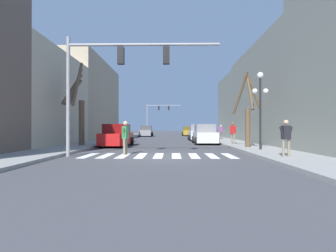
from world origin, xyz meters
The scene contains 20 objects.
ground_plane centered at (0.00, 0.00, 0.00)m, with size 240.00×240.00×0.00m, color #424247.
sidewalk_left centered at (-6.18, 0.00, 0.07)m, with size 2.92×90.00×0.15m.
sidewalk_right centered at (6.18, 0.00, 0.07)m, with size 2.92×90.00×0.15m.
building_row_left centered at (-10.64, 10.14, 5.02)m, with size 6.00×33.66×12.50m.
building_row_right centered at (10.64, 8.96, 4.90)m, with size 6.00×32.73×12.15m.
crosswalk_stripes centered at (0.00, 0.46, 0.00)m, with size 7.65×2.60×0.01m.
traffic_signal_near centered at (-2.19, -0.01, 4.36)m, with size 7.58×0.28×5.94m.
traffic_signal_far centered at (-2.48, 41.12, 4.68)m, with size 6.96×0.28×6.44m.
street_lamp_right_corner centered at (5.87, 2.54, 3.35)m, with size 0.95×0.36×4.54m.
car_parked_right_mid centered at (3.56, 16.41, 0.84)m, with size 2.08×4.37×1.81m.
car_at_intersection centered at (-3.56, 7.19, 0.79)m, with size 2.08×4.79×1.70m.
car_driving_toward_lane centered at (3.55, 34.60, 0.77)m, with size 2.09×4.70×1.64m.
car_parked_left_near centered at (-3.56, 29.96, 0.83)m, with size 2.08×4.26×1.79m.
car_driving_away_lane centered at (3.58, 10.29, 0.81)m, with size 2.03×4.38×1.74m.
pedestrian_on_left_sidewalk centered at (5.53, 7.99, 1.15)m, with size 0.42×0.68×1.70m.
pedestrian_on_right_sidewalk centered at (5.70, -1.31, 1.11)m, with size 0.69×0.31×1.63m.
pedestrian_waiting_at_curb centered at (6.25, 17.02, 1.10)m, with size 0.61×0.45×1.60m.
pedestrian_near_right_corner centered at (-1.80, 1.00, 1.05)m, with size 0.30×0.77×1.78m.
street_tree_right_mid centered at (-6.12, 5.97, 3.01)m, with size 1.53×1.92×6.06m.
street_tree_left_far centered at (5.72, 4.61, 2.44)m, with size 1.80×2.58×5.07m.
Camera 1 is at (0.69, -12.89, 1.43)m, focal length 28.00 mm.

